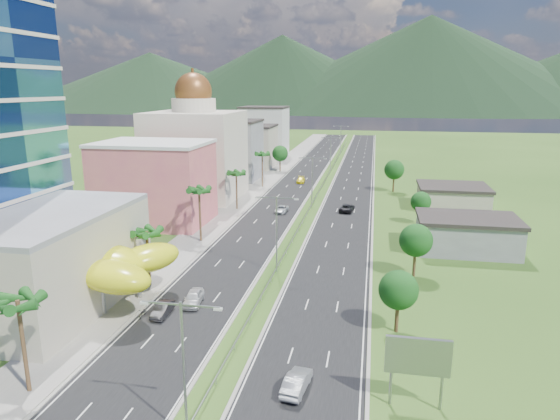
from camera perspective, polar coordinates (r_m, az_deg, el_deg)
The scene contains 37 objects.
ground at distance 62.27m, azimuth -2.17°, elevation -10.34°, with size 500.00×500.00×0.00m, color #2D5119.
road_left at distance 148.94m, azimuth 2.69°, elevation 4.03°, with size 11.00×260.00×0.04m, color black.
road_right at distance 147.64m, azimuth 8.47°, elevation 3.80°, with size 11.00×260.00×0.04m, color black.
sidewalk_left at distance 150.52m, azimuth -0.91°, elevation 4.16°, with size 7.00×260.00×0.12m, color gray.
median_guardrail at distance 130.36m, azimuth 4.85°, elevation 2.84°, with size 0.10×216.06×0.76m.
streetlight_median_a at distance 37.91m, azimuth -11.00°, elevation -16.14°, with size 6.04×0.25×11.00m.
streetlight_median_b at distance 69.17m, azimuth -0.39°, elevation -1.87°, with size 6.04×0.25×11.00m.
streetlight_median_c at distance 107.75m, azimuth 3.70°, elevation 3.83°, with size 6.04×0.25×11.00m.
streetlight_median_d at distance 152.03m, azimuth 5.80°, elevation 6.74°, with size 6.04×0.25×11.00m.
streetlight_median_e at distance 196.64m, azimuth 6.96°, elevation 8.33°, with size 6.04×0.25×11.00m.
lime_canopy at distance 64.27m, azimuth -20.80°, elevation -5.71°, with size 18.00×15.00×7.40m.
pink_shophouse at distance 98.05m, azimuth -14.14°, elevation 2.87°, with size 20.00×15.00×15.00m, color #D0556C.
domed_building at distance 118.47m, azimuth -9.62°, elevation 6.83°, with size 20.00×20.00×28.70m.
midrise_grey at distance 142.13m, azimuth -5.71°, elevation 6.75°, with size 16.00×15.00×16.00m, color gray.
midrise_beige at distance 163.39m, azimuth -3.53°, elevation 7.19°, with size 16.00×15.00×13.00m, color #BCB19B.
midrise_white at distance 185.40m, azimuth -1.79°, elevation 8.79°, with size 16.00×15.00×18.00m, color silver.
billboard at distance 43.11m, azimuth 15.48°, elevation -16.03°, with size 5.20×0.35×6.20m.
shed_near at distance 84.94m, azimuth 20.58°, elevation -2.76°, with size 15.00×10.00×5.00m, color gray.
shed_far at distance 114.08m, azimuth 19.11°, elevation 1.32°, with size 14.00×12.00×4.40m, color #BCB19B.
palm_tree_a at distance 47.10m, azimuth -27.76°, elevation -9.66°, with size 3.60×3.60×9.10m.
palm_tree_b at distance 66.54m, azimuth -14.98°, elevation -2.72°, with size 3.60×3.60×8.10m.
palm_tree_c at distance 84.08m, azimuth -9.23°, elevation 2.02°, with size 3.60×3.60×9.60m.
palm_tree_d at distance 105.78m, azimuth -5.02°, elevation 4.05°, with size 3.60×3.60×8.60m.
palm_tree_e at distance 129.62m, azimuth -2.05°, elevation 6.26°, with size 3.60×3.60×9.40m.
leafy_tree_lfar at distance 154.26m, azimuth 0.01°, elevation 6.47°, with size 4.90×4.90×8.05m.
leafy_tree_ra at distance 54.54m, azimuth 13.39°, elevation -8.90°, with size 4.20×4.20×6.90m.
leafy_tree_rb at distance 70.62m, azimuth 15.28°, elevation -3.38°, with size 4.55×4.55×7.47m.
leafy_tree_rc at distance 98.08m, azimuth 15.80°, elevation 0.90°, with size 3.85×3.85×6.33m.
leafy_tree_rd at distance 127.01m, azimuth 12.93°, elevation 4.51°, with size 4.90×4.90×8.05m.
mountain_ridge at distance 508.16m, azimuth 16.26°, elevation 10.50°, with size 860.00×140.00×90.00m, color black, non-canonical shape.
car_white_near_left at distance 61.89m, azimuth -9.85°, elevation -9.84°, with size 1.94×4.81×1.64m, color silver.
car_dark_left at distance 59.84m, azimuth -13.29°, elevation -11.00°, with size 1.49×4.26×1.41m, color black.
car_silver_mid_left at distance 104.01m, azimuth 0.20°, elevation 0.10°, with size 2.28×4.95×1.38m, color #B1B6BA.
car_yellow_far_left at distance 136.64m, azimuth 2.39°, elevation 3.46°, with size 2.08×5.11×1.48m, color yellow.
car_silver_right at distance 45.50m, azimuth 1.92°, elevation -19.03°, with size 1.69×4.84×1.59m, color #9B9CA2.
car_dark_far_right at distance 105.73m, azimuth 7.66°, elevation 0.25°, with size 2.57×5.58×1.55m, color black.
motorcycle at distance 60.15m, azimuth -15.37°, elevation -11.12°, with size 0.55×1.83×1.17m, color black.
Camera 1 is at (12.78, -55.32, 25.58)m, focal length 32.00 mm.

